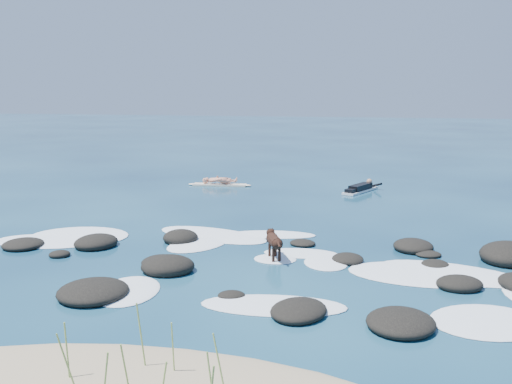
# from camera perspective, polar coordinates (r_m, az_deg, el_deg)

# --- Properties ---
(ground) EXTENTS (160.00, 160.00, 0.00)m
(ground) POSITION_cam_1_polar(r_m,az_deg,el_deg) (15.27, 0.93, -6.07)
(ground) COLOR #0A2642
(ground) RESTS_ON ground
(dune_grass) EXTENTS (2.56, 1.77, 1.18)m
(dune_grass) POSITION_cam_1_polar(r_m,az_deg,el_deg) (7.91, -10.85, -17.38)
(dune_grass) COLOR #86AA52
(dune_grass) RESTS_ON ground
(reef_rocks) EXTENTS (14.37, 6.83, 0.61)m
(reef_rocks) POSITION_cam_1_polar(r_m,az_deg,el_deg) (13.80, 3.90, -7.42)
(reef_rocks) COLOR black
(reef_rocks) RESTS_ON ground
(breaking_foam) EXTENTS (15.47, 7.52, 0.12)m
(breaking_foam) POSITION_cam_1_polar(r_m,az_deg,el_deg) (14.52, 1.10, -6.91)
(breaking_foam) COLOR white
(breaking_foam) RESTS_ON ground
(standing_surfer_rig) EXTENTS (2.91, 0.72, 1.66)m
(standing_surfer_rig) POSITION_cam_1_polar(r_m,az_deg,el_deg) (25.81, -3.67, 2.06)
(standing_surfer_rig) COLOR #FDEACA
(standing_surfer_rig) RESTS_ON ground
(paddling_surfer_rig) EXTENTS (1.63, 2.53, 0.45)m
(paddling_surfer_rig) POSITION_cam_1_polar(r_m,az_deg,el_deg) (24.72, 10.44, 0.38)
(paddling_surfer_rig) COLOR silver
(paddling_surfer_rig) RESTS_ON ground
(dog) EXTENTS (0.64, 1.13, 0.77)m
(dog) POSITION_cam_1_polar(r_m,az_deg,el_deg) (14.49, 1.81, -4.89)
(dog) COLOR black
(dog) RESTS_ON ground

